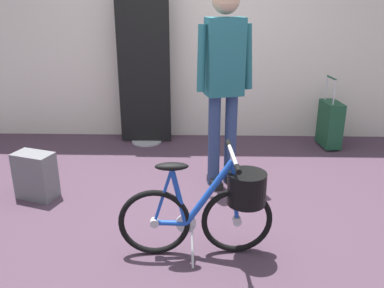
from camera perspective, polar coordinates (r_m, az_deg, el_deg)
ground_plane at (r=3.49m, az=-0.56°, el=-9.24°), size 6.14×6.14×0.00m
back_wall at (r=5.06m, az=0.24°, el=16.39°), size 6.14×0.10×2.76m
floor_banner_stand at (r=4.85m, az=-6.63°, el=9.64°), size 0.60×0.36×1.85m
folding_bike_foreground at (r=2.81m, az=3.19°, el=-8.45°), size 1.05×0.53×0.75m
visitor_near_wall at (r=3.66m, az=4.45°, el=9.38°), size 0.52×0.34×1.77m
rolling_suitcase at (r=5.06m, az=18.51°, el=2.67°), size 0.22×0.38×0.83m
backpack_on_floor at (r=3.88m, az=-20.72°, el=-4.10°), size 0.38×0.31×0.42m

